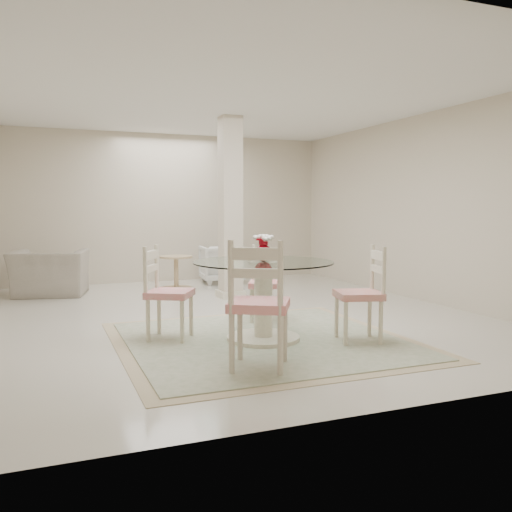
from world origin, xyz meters
name	(u,v)px	position (x,y,z in m)	size (l,w,h in m)	color
ground	(227,315)	(0.00, 0.00, 0.00)	(7.00, 7.00, 0.00)	beige
room_shell	(226,167)	(0.00, 0.00, 1.86)	(6.02, 7.02, 2.71)	beige
column	(230,208)	(0.50, 1.30, 1.35)	(0.30, 0.30, 2.70)	beige
area_rug	(263,340)	(-0.09, -1.44, 0.01)	(2.88, 2.88, 0.02)	tan
dining_table	(263,301)	(-0.09, -1.44, 0.41)	(1.41, 1.41, 0.81)	#F2E4C7
red_vase	(264,247)	(-0.09, -1.44, 0.95)	(0.21, 0.19, 0.27)	#AB0513
dining_chair_east	(365,287)	(0.84, -1.85, 0.56)	(0.53, 0.53, 1.07)	beige
dining_chair_north	(267,277)	(0.33, -0.51, 0.53)	(0.53, 0.53, 1.00)	beige
dining_chair_west	(163,286)	(-1.01, -1.01, 0.56)	(0.58, 0.58, 1.06)	beige
dining_chair_south	(258,295)	(-0.52, -2.37, 0.63)	(0.66, 0.66, 1.20)	beige
recliner_taupe	(50,273)	(-2.05, 2.45, 0.35)	(1.08, 0.94, 0.70)	gray
armchair_white	(222,264)	(0.87, 2.87, 0.34)	(0.73, 0.75, 0.68)	white
side_table	(176,274)	(-0.10, 2.32, 0.26)	(0.54, 0.54, 0.56)	tan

